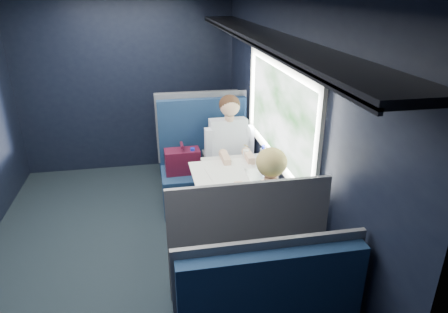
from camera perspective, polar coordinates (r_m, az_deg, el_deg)
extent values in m
cube|color=black|center=(3.99, -13.17, -13.66)|extent=(2.80, 4.20, 0.01)
cube|color=black|center=(3.62, 8.61, 3.54)|extent=(0.10, 4.20, 2.30)
cube|color=black|center=(5.50, -13.66, 9.92)|extent=(2.80, 0.10, 2.30)
cube|color=silver|center=(3.44, 8.04, 12.84)|extent=(0.03, 1.84, 0.07)
cube|color=silver|center=(3.69, 7.32, -0.25)|extent=(0.03, 1.84, 0.07)
cube|color=silver|center=(2.77, 13.23, 0.69)|extent=(0.03, 0.07, 0.78)
cube|color=silver|center=(4.36, 4.09, 9.45)|extent=(0.03, 0.07, 0.78)
cube|color=black|center=(3.36, 5.60, 16.76)|extent=(0.36, 4.10, 0.04)
cube|color=black|center=(3.32, 2.65, 16.42)|extent=(0.02, 4.10, 0.03)
cube|color=red|center=(3.42, 8.25, 15.23)|extent=(0.01, 0.10, 0.12)
cylinder|color=#54565E|center=(3.83, -0.30, -8.31)|extent=(0.08, 0.08, 0.70)
cube|color=silver|center=(3.68, 2.45, -3.11)|extent=(0.62, 1.00, 0.04)
cube|color=#0E1F3E|center=(4.56, -2.43, -4.65)|extent=(1.00, 0.50, 0.45)
cube|color=#0E1F3E|center=(4.59, -3.10, 3.73)|extent=(1.00, 0.10, 0.75)
cube|color=#54565E|center=(4.63, -3.20, 4.24)|extent=(1.04, 0.03, 0.82)
cube|color=#54565E|center=(4.37, -2.41, -1.18)|extent=(0.06, 0.40, 0.20)
cube|color=#4E1026|center=(4.39, -5.95, -0.68)|extent=(0.39, 0.21, 0.27)
cylinder|color=#4E1026|center=(4.32, -6.05, 1.63)|extent=(0.04, 0.16, 0.03)
cylinder|color=silver|center=(4.37, -4.46, -0.91)|extent=(0.09, 0.09, 0.24)
cylinder|color=#1623AB|center=(4.31, -4.52, 0.89)|extent=(0.05, 0.05, 0.05)
cube|color=#0E1F3E|center=(3.28, 1.73, -17.25)|extent=(1.00, 0.50, 0.45)
cube|color=#0E1F3E|center=(2.68, 3.27, -11.53)|extent=(1.00, 0.10, 0.75)
cube|color=#54565E|center=(2.62, 3.57, -11.75)|extent=(1.04, 0.03, 0.82)
cube|color=#54565E|center=(3.12, 1.60, -12.10)|extent=(0.06, 0.40, 0.20)
cube|color=#0E1F3E|center=(5.55, -4.09, 0.57)|extent=(1.00, 0.40, 0.45)
cube|color=#0E1F3E|center=(5.13, -3.94, 5.29)|extent=(1.00, 0.10, 0.66)
cube|color=#54565E|center=(5.07, -3.87, 5.32)|extent=(1.04, 0.03, 0.72)
cube|color=#0E1F3E|center=(2.29, 6.76, -20.27)|extent=(1.00, 0.10, 0.66)
cube|color=#54565E|center=(2.31, 6.37, -19.00)|extent=(1.04, 0.03, 0.72)
cube|color=black|center=(4.34, 1.04, -1.65)|extent=(0.36, 0.44, 0.16)
cube|color=black|center=(4.30, 1.55, -6.44)|extent=(0.32, 0.12, 0.45)
cube|color=silver|center=(4.38, 0.65, 2.18)|extent=(0.40, 0.29, 0.53)
cylinder|color=#D8A88C|center=(4.25, 0.77, 5.52)|extent=(0.10, 0.10, 0.06)
sphere|color=#D8A88C|center=(4.20, 0.83, 7.19)|extent=(0.21, 0.21, 0.21)
sphere|color=#382114|center=(4.21, 0.79, 7.44)|extent=(0.22, 0.22, 0.22)
cube|color=silver|center=(4.31, -2.12, 1.80)|extent=(0.09, 0.12, 0.34)
cube|color=silver|center=(4.39, 3.56, 2.18)|extent=(0.09, 0.12, 0.34)
cube|color=black|center=(3.25, 5.65, -10.97)|extent=(0.36, 0.44, 0.16)
cube|color=black|center=(3.58, 4.56, -13.26)|extent=(0.32, 0.12, 0.45)
cube|color=black|center=(2.99, 6.68, -8.67)|extent=(0.40, 0.29, 0.53)
cylinder|color=#D8A88C|center=(2.89, 6.71, -3.53)|extent=(0.10, 0.10, 0.06)
sphere|color=#D8A88C|center=(2.85, 6.72, -0.92)|extent=(0.21, 0.21, 0.21)
sphere|color=tan|center=(2.83, 6.82, -0.77)|extent=(0.22, 0.22, 0.22)
cube|color=black|center=(2.97, 2.35, -8.74)|extent=(0.09, 0.12, 0.34)
cube|color=black|center=(3.09, 10.41, -7.81)|extent=(0.09, 0.12, 0.34)
cube|color=tan|center=(2.88, 7.14, -7.26)|extent=(0.26, 0.07, 0.36)
cube|color=white|center=(3.62, 0.34, -3.17)|extent=(0.61, 0.87, 0.01)
cube|color=silver|center=(3.68, 5.19, -2.72)|extent=(0.24, 0.31, 0.01)
cube|color=silver|center=(3.66, 6.93, -0.91)|extent=(0.02, 0.31, 0.21)
cube|color=black|center=(3.66, 6.83, -0.91)|extent=(0.01, 0.27, 0.17)
cylinder|color=silver|center=(3.91, 5.58, 0.01)|extent=(0.06, 0.06, 0.16)
cylinder|color=#1623AB|center=(3.87, 5.64, 1.35)|extent=(0.03, 0.03, 0.04)
cylinder|color=white|center=(4.06, 3.15, 0.42)|extent=(0.06, 0.06, 0.08)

